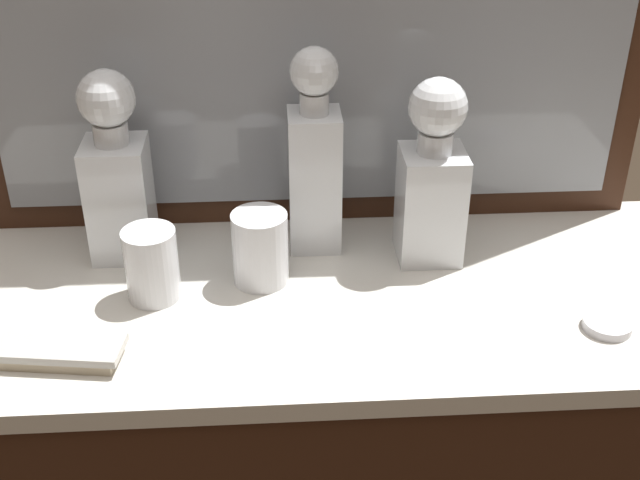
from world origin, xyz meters
name	(u,v)px	position (x,y,z in m)	size (l,w,h in m)	color
crystal_decanter_right	(432,188)	(0.16, 0.08, 1.03)	(0.09, 0.09, 0.27)	white
crystal_decanter_center	(316,170)	(0.00, 0.13, 1.04)	(0.07, 0.07, 0.30)	white
crystal_decanter_far_left	(118,184)	(-0.28, 0.12, 1.03)	(0.09, 0.09, 0.28)	white
crystal_tumbler_center	(260,251)	(-0.08, 0.03, 0.97)	(0.08, 0.08, 0.10)	white
crystal_tumbler_right	(152,267)	(-0.22, 0.00, 0.97)	(0.07, 0.07, 0.10)	white
silver_brush_rear	(61,352)	(-0.32, -0.13, 0.93)	(0.16, 0.08, 0.02)	#B7A88C
porcelain_dish	(607,325)	(0.36, -0.11, 0.92)	(0.06, 0.06, 0.01)	silver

